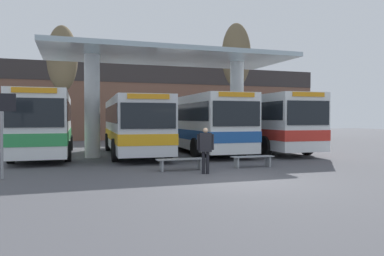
% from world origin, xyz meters
% --- Properties ---
extents(ground_plane, '(100.00, 100.00, 0.00)m').
position_xyz_m(ground_plane, '(0.00, 0.00, 0.00)').
color(ground_plane, '#4C4C51').
extents(townhouse_backdrop, '(40.00, 0.58, 7.07)m').
position_xyz_m(townhouse_backdrop, '(0.00, 24.16, 4.12)').
color(townhouse_backdrop, brown).
rests_on(townhouse_backdrop, ground_plane).
extents(station_canopy, '(13.21, 5.78, 5.57)m').
position_xyz_m(station_canopy, '(0.00, 8.94, 4.71)').
color(station_canopy, silver).
rests_on(station_canopy, ground_plane).
extents(transit_bus_left_bay, '(2.90, 10.86, 3.32)m').
position_xyz_m(transit_bus_left_bay, '(-6.46, 10.78, 1.84)').
color(transit_bus_left_bay, white).
rests_on(transit_bus_left_bay, ground_plane).
extents(transit_bus_center_bay, '(3.19, 10.72, 3.11)m').
position_xyz_m(transit_bus_center_bay, '(-1.79, 9.91, 1.75)').
color(transit_bus_center_bay, silver).
rests_on(transit_bus_center_bay, ground_plane).
extents(transit_bus_right_bay, '(2.93, 11.49, 3.29)m').
position_xyz_m(transit_bus_right_bay, '(2.22, 10.56, 1.84)').
color(transit_bus_right_bay, white).
rests_on(transit_bus_right_bay, ground_plane).
extents(transit_bus_far_right_bay, '(3.11, 10.86, 3.35)m').
position_xyz_m(transit_bus_far_right_bay, '(6.11, 9.89, 1.87)').
color(transit_bus_far_right_bay, white).
rests_on(transit_bus_far_right_bay, ground_plane).
extents(waiting_bench_mid_platform, '(1.95, 0.44, 0.46)m').
position_xyz_m(waiting_bench_mid_platform, '(-1.11, 2.93, 0.35)').
color(waiting_bench_mid_platform, gray).
rests_on(waiting_bench_mid_platform, ground_plane).
extents(waiting_bench_far_platform, '(1.84, 0.44, 0.46)m').
position_xyz_m(waiting_bench_far_platform, '(2.01, 2.93, 0.35)').
color(waiting_bench_far_platform, gray).
rests_on(waiting_bench_far_platform, ground_plane).
extents(info_sign_platform, '(0.90, 0.09, 2.87)m').
position_xyz_m(info_sign_platform, '(-7.41, 2.83, 2.05)').
color(info_sign_platform, gray).
rests_on(info_sign_platform, ground_plane).
extents(pedestrian_waiting, '(0.62, 0.36, 1.69)m').
position_xyz_m(pedestrian_waiting, '(-0.53, 1.75, 1.03)').
color(pedestrian_waiting, black).
rests_on(pedestrian_waiting, ground_plane).
extents(poplar_tree_behind_left, '(2.19, 2.19, 8.85)m').
position_xyz_m(poplar_tree_behind_left, '(-5.67, 18.10, 6.36)').
color(poplar_tree_behind_left, '#473A2B').
rests_on(poplar_tree_behind_left, ground_plane).
extents(poplar_tree_behind_right, '(2.43, 2.43, 9.97)m').
position_xyz_m(poplar_tree_behind_right, '(8.09, 17.56, 7.21)').
color(poplar_tree_behind_right, '#473A2B').
rests_on(poplar_tree_behind_right, ground_plane).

